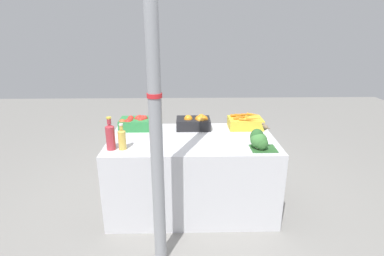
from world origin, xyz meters
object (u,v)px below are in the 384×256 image
support_pole (155,113)px  juice_bottle_golden (122,139)px  apple_crate (137,123)px  sparrow_bird (265,126)px  orange_crate (195,122)px  carrot_crate (245,122)px  juice_bottle_ruby (110,136)px  broccoli_pile (259,140)px

support_pole → juice_bottle_golden: 0.71m
apple_crate → juice_bottle_golden: juice_bottle_golden is taller
apple_crate → support_pole: bearing=-73.7°
apple_crate → sparrow_bird: size_ratio=2.60×
juice_bottle_golden → sparrow_bird: 1.24m
apple_crate → orange_crate: (0.61, -0.00, 0.00)m
carrot_crate → juice_bottle_ruby: (-1.28, -0.56, 0.06)m
carrot_crate → juice_bottle_golden: size_ratio=1.50×
support_pole → orange_crate: 1.16m
support_pole → sparrow_bird: support_pole is taller
broccoli_pile → sparrow_bird: bearing=10.9°
orange_crate → sparrow_bird: bearing=-44.1°
support_pole → broccoli_pile: 1.04m
apple_crate → broccoli_pile: (1.15, -0.58, 0.01)m
broccoli_pile → juice_bottle_golden: size_ratio=0.99×
broccoli_pile → sparrow_bird: 0.13m
support_pole → juice_bottle_ruby: support_pole is taller
juice_bottle_ruby → carrot_crate: bearing=23.4°
juice_bottle_ruby → orange_crate: bearing=36.2°
carrot_crate → orange_crate: bearing=-179.4°
sparrow_bird → apple_crate: bearing=53.2°
broccoli_pile → juice_bottle_golden: bearing=178.7°
apple_crate → broccoli_pile: bearing=-26.7°
support_pole → carrot_crate: bearing=51.5°
carrot_crate → broccoli_pile: size_ratio=1.52×
support_pole → broccoli_pile: support_pole is taller
carrot_crate → sparrow_bird: sparrow_bird is taller
orange_crate → support_pole: bearing=-106.3°
broccoli_pile → juice_bottle_ruby: (-1.29, 0.03, 0.04)m
orange_crate → juice_bottle_golden: 0.85m
apple_crate → broccoli_pile: broccoli_pile is taller
support_pole → sparrow_bird: 1.04m
broccoli_pile → sparrow_bird: size_ratio=1.71×
juice_bottle_ruby → juice_bottle_golden: juice_bottle_ruby is taller
support_pole → apple_crate: size_ratio=6.97×
apple_crate → juice_bottle_golden: size_ratio=1.50×
apple_crate → juice_bottle_golden: 0.55m
support_pole → juice_bottle_golden: size_ratio=10.46×
apple_crate → carrot_crate: size_ratio=1.00×
orange_crate → broccoli_pile: bearing=-47.0°
carrot_crate → sparrow_bird: 0.60m
apple_crate → orange_crate: orange_crate is taller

